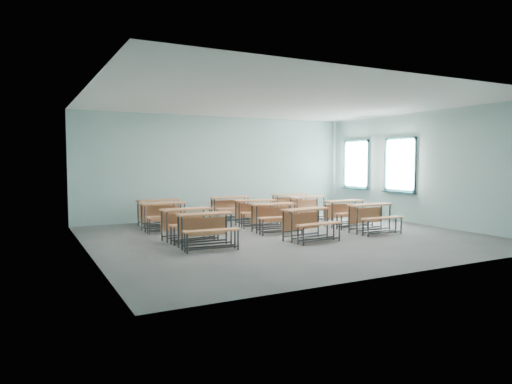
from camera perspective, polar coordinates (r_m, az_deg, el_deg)
room at (r=10.97m, az=4.07°, el=2.79°), size 9.04×8.04×3.24m
desk_unit_r0c0 at (r=9.56m, az=-6.21°, el=-4.10°), size 1.21×0.85×0.72m
desk_unit_r0c1 at (r=10.46m, az=6.60°, el=-3.40°), size 1.24×0.91×0.72m
desk_unit_r0c2 at (r=11.84m, az=14.36°, el=-2.64°), size 1.16×0.78×0.72m
desk_unit_r1c0 at (r=10.53m, az=-8.49°, el=-3.37°), size 1.23×0.89×0.72m
desk_unit_r1c1 at (r=11.60m, az=2.41°, el=-2.65°), size 1.22×0.88×0.72m
desk_unit_r1c2 at (r=12.76m, az=11.24°, el=-2.11°), size 1.17×0.79×0.72m
desk_unit_r2c0 at (r=12.03m, az=-11.34°, el=-2.49°), size 1.19×0.82×0.72m
desk_unit_r2c1 at (r=12.67m, az=0.10°, el=-2.08°), size 1.25×0.92×0.72m
desk_unit_r2c2 at (r=13.94m, az=6.72°, el=-1.55°), size 1.24×0.90×0.72m
desk_unit_r3c0 at (r=13.00m, az=-11.96°, el=-2.01°), size 1.21×0.86×0.72m
desk_unit_r3c1 at (r=13.72m, az=-3.14°, el=-1.62°), size 1.23×0.88×0.72m
desk_unit_r3c2 at (r=14.88m, az=4.41°, el=-1.19°), size 1.19×0.83×0.72m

